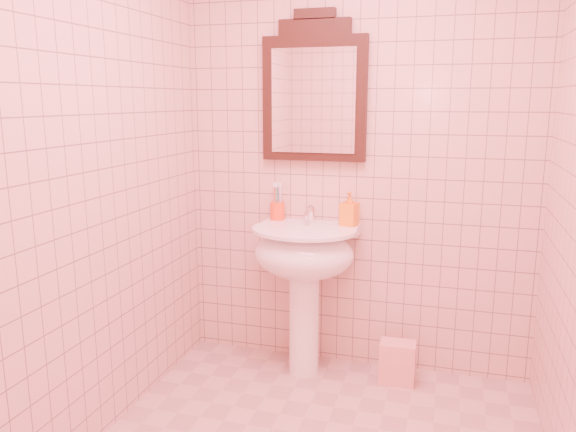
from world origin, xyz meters
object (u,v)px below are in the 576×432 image
(pedestal_sink, at_px, (304,263))
(soap_dispenser, at_px, (349,209))
(mirror, at_px, (314,92))
(toothbrush_cup, at_px, (277,211))
(towel, at_px, (397,362))

(pedestal_sink, relative_size, soap_dispenser, 4.47)
(pedestal_sink, bearing_deg, soap_dispenser, 30.42)
(mirror, height_order, soap_dispenser, mirror)
(mirror, height_order, toothbrush_cup, mirror)
(toothbrush_cup, height_order, towel, toothbrush_cup)
(pedestal_sink, height_order, toothbrush_cup, toothbrush_cup)
(toothbrush_cup, bearing_deg, pedestal_sink, -39.30)
(toothbrush_cup, distance_m, towel, 1.10)
(toothbrush_cup, xyz_separation_m, towel, (0.74, -0.13, -0.80))
(pedestal_sink, height_order, mirror, mirror)
(pedestal_sink, bearing_deg, toothbrush_cup, 140.70)
(mirror, distance_m, towel, 1.58)
(mirror, relative_size, soap_dispenser, 4.28)
(pedestal_sink, distance_m, soap_dispenser, 0.40)
(pedestal_sink, xyz_separation_m, soap_dispenser, (0.23, 0.13, 0.30))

